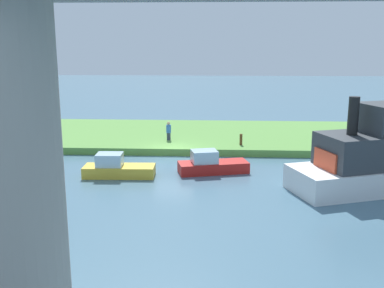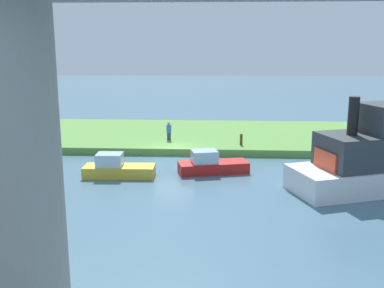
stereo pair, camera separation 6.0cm
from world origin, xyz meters
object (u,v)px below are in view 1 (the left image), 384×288
object	(u,v)px
person_on_bank	(169,131)
riverboat_paddlewheel	(211,165)
mooring_post	(241,140)
bridge_pylon	(8,168)
skiff_small	(117,168)

from	to	relation	value
person_on_bank	riverboat_paddlewheel	bearing A→B (deg)	115.55
mooring_post	person_on_bank	bearing A→B (deg)	-14.93
riverboat_paddlewheel	bridge_pylon	bearing A→B (deg)	70.45
bridge_pylon	skiff_small	world-z (taller)	bridge_pylon
riverboat_paddlewheel	person_on_bank	bearing A→B (deg)	-64.45
person_on_bank	bridge_pylon	bearing A→B (deg)	84.77
person_on_bank	mooring_post	xyz separation A→B (m)	(-5.36, 1.43, -0.30)
bridge_pylon	riverboat_paddlewheel	world-z (taller)	bridge_pylon
mooring_post	skiff_small	world-z (taller)	skiff_small
skiff_small	riverboat_paddlewheel	size ratio (longest dim) A/B	0.95
skiff_small	riverboat_paddlewheel	xyz separation A→B (m)	(-5.49, -1.10, 0.00)
skiff_small	riverboat_paddlewheel	world-z (taller)	riverboat_paddlewheel
person_on_bank	skiff_small	bearing A→B (deg)	74.53
riverboat_paddlewheel	skiff_small	bearing A→B (deg)	11.32
person_on_bank	riverboat_paddlewheel	size ratio (longest dim) A/B	0.32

